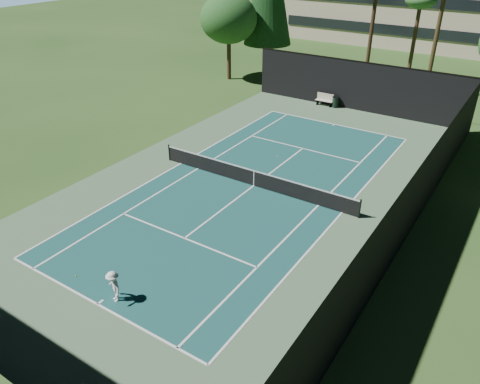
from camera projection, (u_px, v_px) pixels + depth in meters
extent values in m
plane|color=#2B4E1D|center=(254.00, 186.00, 27.33)|extent=(160.00, 160.00, 0.00)
cube|color=#4F704E|center=(254.00, 186.00, 27.33)|extent=(18.00, 32.00, 0.01)
cube|color=#184D4B|center=(254.00, 186.00, 27.32)|extent=(10.97, 23.77, 0.01)
cube|color=white|center=(97.00, 304.00, 18.63)|extent=(10.97, 0.10, 0.01)
cube|color=white|center=(335.00, 124.00, 36.01)|extent=(10.97, 0.10, 0.01)
cube|color=white|center=(184.00, 238.00, 22.64)|extent=(8.23, 0.10, 0.01)
cube|color=white|center=(303.00, 148.00, 32.00)|extent=(8.23, 0.10, 0.01)
cube|color=white|center=(181.00, 163.00, 29.94)|extent=(0.10, 23.77, 0.01)
cube|color=white|center=(342.00, 213.00, 24.70)|extent=(0.10, 23.77, 0.01)
cube|color=white|center=(198.00, 169.00, 29.28)|extent=(0.10, 23.77, 0.01)
cube|color=white|center=(318.00, 205.00, 25.36)|extent=(0.10, 23.77, 0.01)
cube|color=white|center=(254.00, 186.00, 27.32)|extent=(0.10, 12.80, 0.01)
cube|color=white|center=(100.00, 302.00, 18.74)|extent=(0.10, 0.30, 0.01)
cube|color=white|center=(334.00, 125.00, 35.90)|extent=(0.10, 0.30, 0.01)
cylinder|color=black|center=(169.00, 153.00, 30.11)|extent=(0.10, 0.10, 1.10)
cylinder|color=black|center=(360.00, 209.00, 24.01)|extent=(0.10, 0.10, 1.10)
cube|color=black|center=(254.00, 178.00, 27.09)|extent=(12.80, 0.02, 0.92)
cube|color=white|center=(254.00, 171.00, 26.85)|extent=(12.80, 0.04, 0.07)
cube|color=white|center=(254.00, 178.00, 27.09)|extent=(0.05, 0.03, 0.92)
cube|color=black|center=(357.00, 86.00, 38.06)|extent=(18.00, 0.04, 4.00)
cube|color=black|center=(416.00, 198.00, 22.06)|extent=(0.04, 32.00, 4.00)
cube|color=black|center=(137.00, 123.00, 30.65)|extent=(0.04, 32.00, 4.00)
cube|color=black|center=(360.00, 61.00, 37.08)|extent=(18.00, 0.06, 0.06)
imported|color=white|center=(114.00, 287.00, 18.52)|extent=(1.05, 0.86, 1.42)
sphere|color=yellow|center=(76.00, 276.00, 20.14)|extent=(0.06, 0.06, 0.06)
sphere|color=#C6D330|center=(237.00, 172.00, 28.87)|extent=(0.06, 0.06, 0.06)
sphere|color=#DDF036|center=(277.00, 157.00, 30.81)|extent=(0.07, 0.07, 0.07)
sphere|color=#C5D530|center=(196.00, 143.00, 32.84)|extent=(0.07, 0.07, 0.07)
cube|color=beige|center=(324.00, 101.00, 39.70)|extent=(1.50, 0.45, 0.05)
cube|color=beige|center=(326.00, 97.00, 39.70)|extent=(1.50, 0.06, 0.55)
cube|color=black|center=(318.00, 102.00, 40.10)|extent=(0.06, 0.40, 0.42)
cube|color=black|center=(331.00, 105.00, 39.53)|extent=(0.06, 0.40, 0.42)
cylinder|color=black|center=(335.00, 102.00, 39.31)|extent=(0.52, 0.52, 0.90)
cylinder|color=black|center=(336.00, 97.00, 39.08)|extent=(0.56, 0.56, 0.05)
cylinder|color=#47321E|center=(267.00, 56.00, 48.26)|extent=(0.50, 0.50, 3.60)
cylinder|color=#422C1C|center=(371.00, 38.00, 43.75)|extent=(0.36, 0.36, 8.55)
cylinder|color=#4F3821|center=(413.00, 44.00, 43.76)|extent=(0.36, 0.36, 7.65)
ellipsoid|color=#2F612B|center=(421.00, 0.00, 41.90)|extent=(2.80, 2.80, 1.54)
cylinder|color=#4C3820|center=(435.00, 45.00, 40.05)|extent=(0.36, 0.36, 9.00)
cylinder|color=#4E3521|center=(229.00, 60.00, 46.26)|extent=(0.40, 0.40, 3.74)
ellipsoid|color=#245822|center=(229.00, 19.00, 44.35)|extent=(5.44, 5.44, 4.62)
cube|color=beige|center=(445.00, 13.00, 59.02)|extent=(40.00, 12.00, 8.00)
cube|color=black|center=(431.00, 34.00, 55.38)|extent=(38.00, 0.15, 1.20)
cube|color=black|center=(437.00, 3.00, 53.72)|extent=(38.00, 0.15, 1.20)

